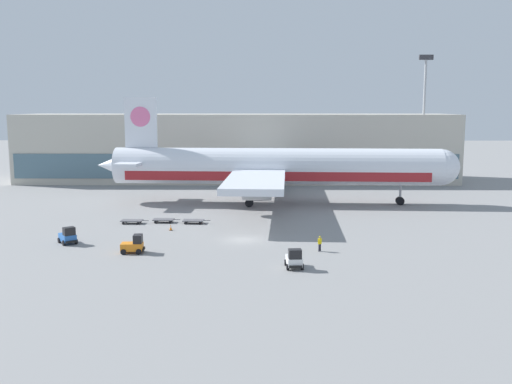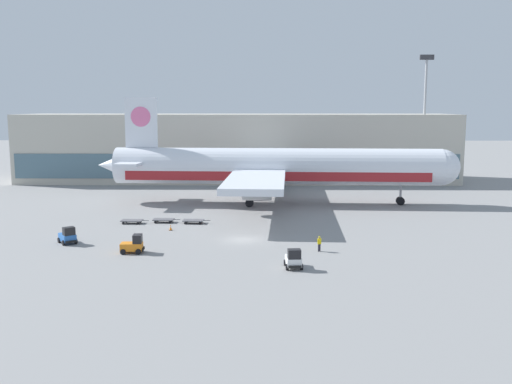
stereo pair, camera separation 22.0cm
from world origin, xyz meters
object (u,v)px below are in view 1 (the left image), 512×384
object	(u,v)px
baggage_tug_far	(134,245)
baggage_dolly_second	(164,220)
baggage_tug_foreground	(294,259)
traffic_cone_near	(171,227)
light_mast	(424,111)
airplane_main	(272,168)
ground_crew_near	(320,242)
baggage_tug_mid	(68,236)
baggage_dolly_lead	(132,221)
baggage_dolly_third	(194,221)

from	to	relation	value
baggage_tug_far	baggage_dolly_second	distance (m)	16.22
baggage_tug_foreground	traffic_cone_near	xyz separation A→B (m)	(-14.70, 16.94, -0.50)
light_mast	baggage_tug_foreground	size ratio (longest dim) A/B	10.08
light_mast	airplane_main	world-z (taller)	light_mast
traffic_cone_near	baggage_tug_far	bearing A→B (deg)	-100.96
baggage_tug_far	ground_crew_near	size ratio (longest dim) A/B	1.49
baggage_tug_foreground	baggage_tug_mid	bearing A→B (deg)	-115.55
baggage_tug_far	baggage_dolly_lead	distance (m)	15.93
light_mast	baggage_dolly_second	size ratio (longest dim) A/B	6.92
ground_crew_near	traffic_cone_near	size ratio (longest dim) A/B	2.22
baggage_tug_foreground	baggage_tug_mid	distance (m)	27.15
light_mast	baggage_tug_mid	world-z (taller)	light_mast
baggage_dolly_third	ground_crew_near	size ratio (longest dim) A/B	2.19
baggage_tug_mid	baggage_tug_far	size ratio (longest dim) A/B	1.11
baggage_tug_foreground	baggage_dolly_second	world-z (taller)	baggage_tug_foreground
baggage_tug_far	baggage_dolly_second	size ratio (longest dim) A/B	0.68
baggage_dolly_second	baggage_dolly_third	distance (m)	4.16
baggage_dolly_lead	baggage_tug_foreground	bearing A→B (deg)	-43.48
traffic_cone_near	baggage_dolly_second	bearing A→B (deg)	109.47
baggage_tug_foreground	baggage_tug_far	world-z (taller)	same
baggage_tug_mid	baggage_tug_far	distance (m)	9.39
airplane_main	baggage_tug_far	size ratio (longest dim) A/B	22.92
baggage_tug_foreground	baggage_dolly_third	size ratio (longest dim) A/B	0.69
baggage_tug_far	ground_crew_near	distance (m)	20.04
baggage_tug_foreground	ground_crew_near	distance (m)	7.25
baggage_dolly_third	ground_crew_near	xyz separation A→B (m)	(15.46, -14.77, 0.61)
baggage_dolly_third	baggage_tug_foreground	bearing A→B (deg)	-57.67
baggage_tug_foreground	baggage_dolly_lead	world-z (taller)	baggage_tug_foreground
baggage_tug_foreground	baggage_tug_mid	size ratio (longest dim) A/B	0.91
ground_crew_near	airplane_main	bearing A→B (deg)	58.64
baggage_dolly_lead	ground_crew_near	bearing A→B (deg)	-29.34
baggage_tug_foreground	baggage_dolly_third	distance (m)	24.62
baggage_dolly_third	traffic_cone_near	world-z (taller)	traffic_cone_near
airplane_main	ground_crew_near	world-z (taller)	airplane_main
baggage_tug_foreground	baggage_dolly_lead	xyz separation A→B (m)	(-20.59, 21.14, -0.49)
baggage_dolly_second	traffic_cone_near	world-z (taller)	traffic_cone_near
baggage_tug_far	traffic_cone_near	world-z (taller)	baggage_tug_far
baggage_dolly_third	ground_crew_near	distance (m)	21.39
baggage_tug_foreground	traffic_cone_near	world-z (taller)	baggage_tug_foreground
ground_crew_near	traffic_cone_near	world-z (taller)	ground_crew_near
light_mast	airplane_main	distance (m)	41.25
baggage_dolly_second	traffic_cone_near	distance (m)	5.22
baggage_tug_mid	baggage_dolly_second	xyz separation A→B (m)	(8.90, 12.11, -0.49)
light_mast	baggage_tug_mid	size ratio (longest dim) A/B	9.20
baggage_dolly_second	traffic_cone_near	size ratio (longest dim) A/B	4.86
baggage_tug_mid	ground_crew_near	distance (m)	28.66
baggage_dolly_third	airplane_main	bearing A→B (deg)	58.27
ground_crew_near	baggage_tug_far	bearing A→B (deg)	142.42
baggage_tug_foreground	baggage_tug_far	xyz separation A→B (m)	(-16.89, 5.66, 0.00)
light_mast	baggage_tug_foreground	distance (m)	70.73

